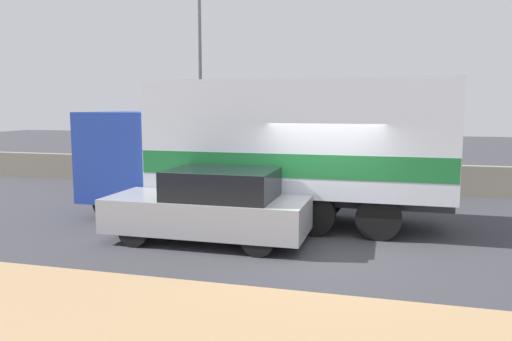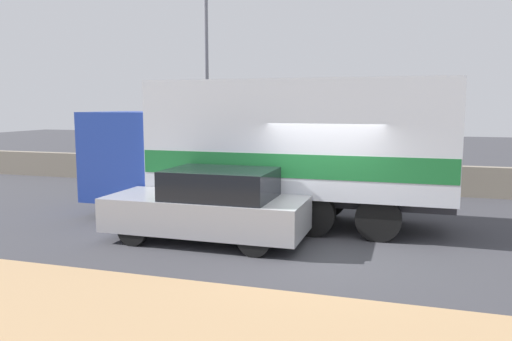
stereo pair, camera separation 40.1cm
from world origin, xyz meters
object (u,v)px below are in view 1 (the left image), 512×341
(street_lamp, at_px, (200,52))
(box_truck, at_px, (271,146))
(car_hatchback, at_px, (211,206))
(pedestrian, at_px, (90,166))

(street_lamp, relative_size, box_truck, 0.92)
(street_lamp, height_order, car_hatchback, street_lamp)
(street_lamp, height_order, box_truck, street_lamp)
(box_truck, bearing_deg, car_hatchback, 69.83)
(box_truck, relative_size, pedestrian, 5.27)
(car_hatchback, xyz_separation_m, pedestrian, (-5.99, 4.73, 0.12))
(car_hatchback, distance_m, pedestrian, 7.63)
(box_truck, height_order, pedestrian, box_truck)
(car_hatchback, relative_size, pedestrian, 2.49)
(street_lamp, xyz_separation_m, car_hatchback, (2.78, -6.57, -3.92))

